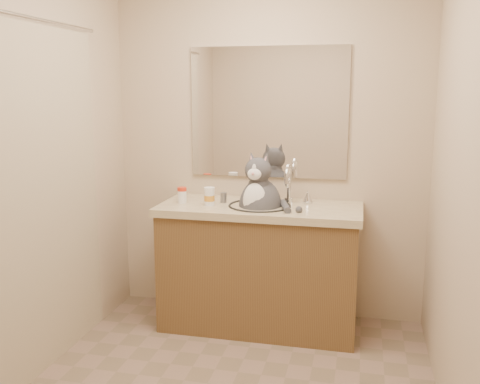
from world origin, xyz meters
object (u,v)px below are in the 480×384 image
cat (260,202)px  pill_bottle_redcap (182,195)px  grey_canister (224,198)px  pill_bottle_orange (209,197)px

cat → pill_bottle_redcap: (-0.53, -0.02, 0.03)m
grey_canister → pill_bottle_redcap: bearing=-165.0°
pill_bottle_redcap → pill_bottle_orange: 0.20m
pill_bottle_redcap → grey_canister: 0.28m
cat → pill_bottle_orange: (-0.33, -0.05, 0.03)m
grey_canister → cat: bearing=-11.1°
cat → pill_bottle_redcap: bearing=-168.1°
pill_bottle_redcap → pill_bottle_orange: bearing=-8.4°
pill_bottle_orange → grey_canister: 0.13m
cat → pill_bottle_orange: cat is taller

